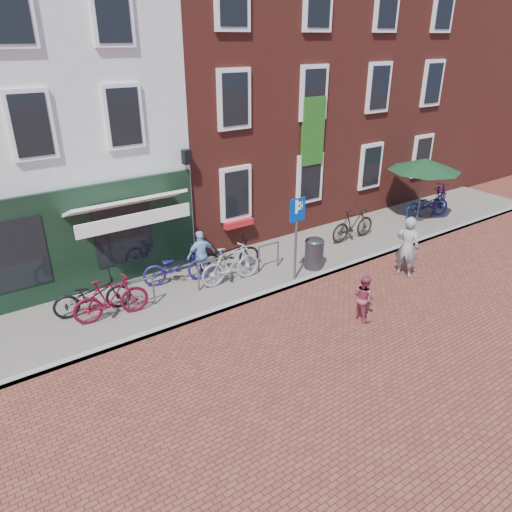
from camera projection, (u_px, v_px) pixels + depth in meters
ground at (279, 292)px, 13.20m from camera, size 80.00×80.00×0.00m
sidewalk at (276, 263)px, 14.82m from camera, size 24.00×3.00×0.10m
building_stucco at (2, 109)px, 13.96m from camera, size 8.00×8.00×9.00m
building_brick_mid at (210, 80)px, 17.36m from camera, size 6.00×8.00×10.00m
building_brick_right at (332, 73)px, 20.46m from camera, size 6.00×8.00×10.00m
filler_right at (426, 78)px, 24.02m from camera, size 7.00×8.00×9.00m
litter_bin at (314, 251)px, 14.20m from camera, size 0.56×0.56×1.03m
parking_sign at (297, 225)px, 13.02m from camera, size 0.50×0.08×2.43m
parasol at (425, 162)px, 17.30m from camera, size 2.62×2.62×2.43m
woman at (407, 247)px, 13.78m from camera, size 0.64×0.78×1.84m
boy at (364, 297)px, 11.76m from camera, size 0.51×0.62×1.19m
cafe_person at (201, 255)px, 13.48m from camera, size 0.87×0.39×1.45m
bicycle_0 at (92, 295)px, 11.86m from camera, size 1.98×0.96×1.00m
bicycle_1 at (111, 298)px, 11.61m from camera, size 1.88×0.68×1.11m
bicycle_2 at (177, 267)px, 13.31m from camera, size 2.01×1.16×1.00m
bicycle_3 at (231, 264)px, 13.33m from camera, size 1.86×0.59×1.11m
bicycle_4 at (229, 254)px, 14.08m from camera, size 1.99×1.03×1.00m
bicycle_5 at (353, 224)px, 16.15m from camera, size 1.85×0.55×1.11m
bicycle_6 at (427, 204)px, 18.23m from camera, size 2.00×1.11×1.00m
bicycle_7 at (439, 198)px, 18.73m from camera, size 1.91×1.11×1.11m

